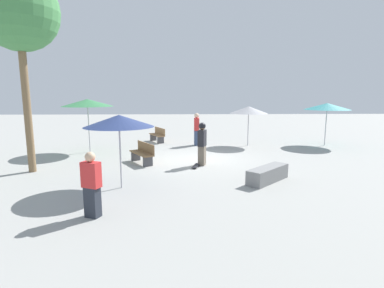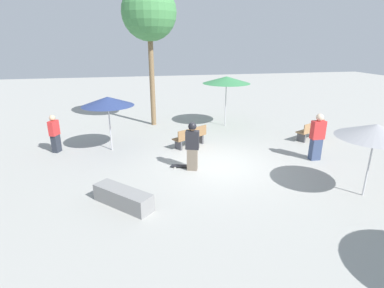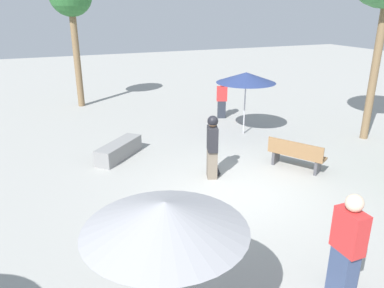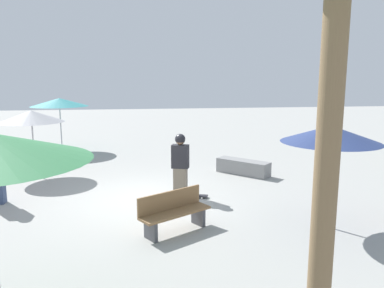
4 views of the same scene
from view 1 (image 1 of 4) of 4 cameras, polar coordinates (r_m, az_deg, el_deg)
ground_plane at (r=13.07m, az=0.86°, el=-3.06°), size 60.00×60.00×0.00m
skater_main at (r=11.97m, az=1.93°, el=0.32°), size 0.52×0.39×1.73m
skateboard at (r=11.82m, az=0.81°, el=-4.12°), size 0.82×0.42×0.07m
concrete_ledge at (r=10.17m, az=14.24°, el=-5.60°), size 1.66×1.68×0.49m
bench_near at (r=18.06m, az=-6.55°, el=1.75°), size 1.63×1.08×0.85m
bench_far at (r=12.56m, az=-9.37°, el=-1.72°), size 1.60×1.20×0.85m
shade_umbrella_navy at (r=9.14m, az=-13.74°, el=4.28°), size 2.08×2.08×2.24m
shade_umbrella_grey at (r=16.77m, az=10.74°, el=6.40°), size 2.08×2.08×2.18m
shade_umbrella_green at (r=15.39m, az=-19.30°, el=7.42°), size 2.46×2.46×2.60m
shade_umbrella_teal at (r=18.16m, az=24.35°, el=6.54°), size 2.47×2.47×2.35m
palm_tree_left at (r=12.59m, az=-30.15°, el=20.82°), size 2.69×2.69×6.97m
bystander_watching at (r=16.71m, az=0.89°, el=2.82°), size 0.49×0.27×1.80m
bystander_far at (r=7.33m, az=-18.57°, el=-7.40°), size 0.38×0.48×1.55m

